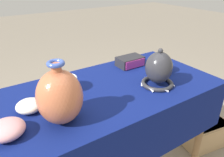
{
  "coord_description": "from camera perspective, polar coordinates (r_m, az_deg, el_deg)",
  "views": [
    {
      "loc": [
        -0.53,
        -0.86,
        1.31
      ],
      "look_at": [
        -0.02,
        -0.09,
        0.86
      ],
      "focal_mm": 35.0,
      "sensor_mm": 36.0,
      "label": 1
    }
  ],
  "objects": [
    {
      "name": "wooden_crate",
      "position": [
        2.01,
        21.97,
        -12.22
      ],
      "size": [
        0.37,
        0.36,
        0.23
      ],
      "rotation": [
        0.0,
        0.0,
        -0.17
      ],
      "color": "tan",
      "rests_on": "ground_plane"
    },
    {
      "name": "pot_squat_teal",
      "position": [
        1.38,
        13.25,
        2.89
      ],
      "size": [
        0.11,
        0.11,
        0.05
      ],
      "primitive_type": "cylinder",
      "color": "teal",
      "rests_on": "display_table"
    },
    {
      "name": "vase_tall_bulbous",
      "position": [
        0.89,
        -13.5,
        -4.6
      ],
      "size": [
        0.18,
        0.18,
        0.27
      ],
      "color": "#BC6642",
      "rests_on": "display_table"
    },
    {
      "name": "bowl_shallow_ivory",
      "position": [
        1.04,
        -20.8,
        -6.68
      ],
      "size": [
        0.12,
        0.12,
        0.05
      ],
      "primitive_type": "ellipsoid",
      "color": "white",
      "rests_on": "display_table"
    },
    {
      "name": "cup_wide_porcelain",
      "position": [
        1.15,
        -11.96,
        -1.23
      ],
      "size": [
        0.12,
        0.12,
        0.07
      ],
      "color": "white",
      "rests_on": "display_table"
    },
    {
      "name": "display_table",
      "position": [
        1.19,
        -1.12,
        -6.74
      ],
      "size": [
        1.25,
        0.62,
        0.75
      ],
      "color": "olive",
      "rests_on": "ground_plane"
    },
    {
      "name": "vase_dome_bell",
      "position": [
        1.18,
        12.07,
        2.13
      ],
      "size": [
        0.18,
        0.19,
        0.21
      ],
      "color": "#2D2D33",
      "rests_on": "display_table"
    },
    {
      "name": "bowl_shallow_rose",
      "position": [
        0.92,
        -25.83,
        -11.87
      ],
      "size": [
        0.14,
        0.14,
        0.06
      ],
      "primitive_type": "ellipsoid",
      "color": "#D19399",
      "rests_on": "display_table"
    },
    {
      "name": "mosaic_tile_box",
      "position": [
        1.43,
        4.76,
        4.49
      ],
      "size": [
        0.17,
        0.11,
        0.06
      ],
      "rotation": [
        0.0,
        0.0,
        0.0
      ],
      "color": "#232328",
      "rests_on": "display_table"
    }
  ]
}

